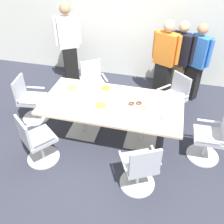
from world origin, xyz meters
The scene contains 19 objects.
ground_plane centered at (0.00, 0.00, -0.01)m, with size 10.00×10.00×0.01m, color #2D303D.
back_wall centered at (0.00, 2.40, 1.40)m, with size 8.00×0.10×2.80m, color silver.
conference_table centered at (0.00, 0.00, 0.63)m, with size 2.40×1.20×0.75m.
office_chair_0 centered at (1.03, 0.88, 0.41)m, with size 0.76×0.76×0.91m.
office_chair_1 centered at (-0.67, 1.01, 0.41)m, with size 0.75×0.75×0.91m.
office_chair_2 centered at (-1.69, 0.12, 0.41)m, with size 0.61×0.61×0.91m.
office_chair_3 centered at (-1.03, -0.88, 0.41)m, with size 0.76×0.76×0.91m.
office_chair_4 centered at (0.67, -1.01, 0.41)m, with size 0.73×0.73×0.91m.
office_chair_5 centered at (1.69, -0.13, 0.41)m, with size 0.55×0.55×0.91m.
person_standing_0 centered at (-1.48, 1.75, 0.98)m, with size 0.56×0.41×1.86m.
person_standing_1 centered at (0.74, 1.56, 0.90)m, with size 0.59×0.38×1.73m.
person_standing_2 centered at (1.04, 1.73, 0.87)m, with size 0.59×0.38×1.68m.
person_standing_3 centered at (1.38, 1.70, 0.87)m, with size 0.55×0.43×1.68m.
snack_bowl_chips_orange centered at (-0.18, 0.28, 0.81)m, with size 0.19×0.19×0.12m.
snack_bowl_cookies centered at (-0.81, 0.20, 0.79)m, with size 0.24×0.24×0.09m.
snack_bowl_chips_yellow centered at (-0.13, -0.21, 0.80)m, with size 0.23×0.23×0.10m.
donut_platter centered at (0.42, -0.05, 0.77)m, with size 0.33×0.33×0.04m.
plate_stack centered at (-0.97, -0.35, 0.77)m, with size 0.18×0.18×0.03m.
napkin_pile centered at (0.94, -0.21, 0.78)m, with size 0.16×0.16×0.07m, color white.
Camera 1 is at (0.85, -3.37, 3.21)m, focal length 39.88 mm.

